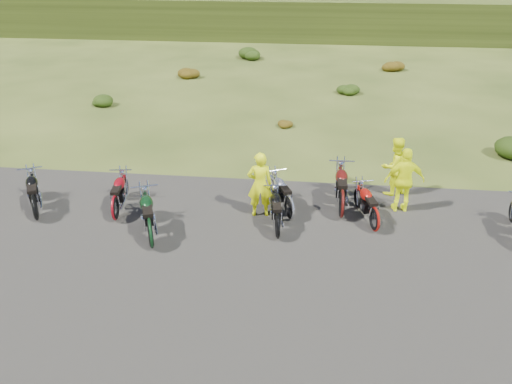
# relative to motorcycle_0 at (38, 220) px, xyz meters

# --- Properties ---
(ground) EXTENTS (300.00, 300.00, 0.00)m
(ground) POSITION_rel_motorcycle_0_xyz_m (6.78, -0.77, 0.00)
(ground) COLOR #2E3D14
(ground) RESTS_ON ground
(gravel_pad) EXTENTS (20.00, 12.00, 0.04)m
(gravel_pad) POSITION_rel_motorcycle_0_xyz_m (6.78, -2.77, 0.00)
(gravel_pad) COLOR black
(gravel_pad) RESTS_ON ground
(hill_slope) EXTENTS (300.00, 45.97, 9.37)m
(hill_slope) POSITION_rel_motorcycle_0_xyz_m (6.78, 49.23, 0.00)
(hill_slope) COLOR #2C3A13
(hill_slope) RESTS_ON ground
(shrub_1) EXTENTS (1.03, 1.03, 0.61)m
(shrub_1) POSITION_rel_motorcycle_0_xyz_m (-2.32, 10.53, 0.31)
(shrub_1) COLOR #1C350D
(shrub_1) RESTS_ON ground
(shrub_2) EXTENTS (1.30, 1.30, 0.77)m
(shrub_2) POSITION_rel_motorcycle_0_xyz_m (0.58, 15.83, 0.38)
(shrub_2) COLOR #5B370B
(shrub_2) RESTS_ON ground
(shrub_3) EXTENTS (1.56, 1.56, 0.92)m
(shrub_3) POSITION_rel_motorcycle_0_xyz_m (3.48, 21.13, 0.46)
(shrub_3) COLOR #1C350D
(shrub_3) RESTS_ON ground
(shrub_4) EXTENTS (0.77, 0.77, 0.45)m
(shrub_4) POSITION_rel_motorcycle_0_xyz_m (6.38, 8.43, 0.23)
(shrub_4) COLOR #5B370B
(shrub_4) RESTS_ON ground
(shrub_5) EXTENTS (1.03, 1.03, 0.61)m
(shrub_5) POSITION_rel_motorcycle_0_xyz_m (9.28, 13.73, 0.31)
(shrub_5) COLOR #1C350D
(shrub_5) RESTS_ON ground
(shrub_6) EXTENTS (1.30, 1.30, 0.77)m
(shrub_6) POSITION_rel_motorcycle_0_xyz_m (12.18, 19.03, 0.38)
(shrub_6) COLOR #5B370B
(shrub_6) RESTS_ON ground
(motorcycle_0) EXTENTS (1.63, 2.19, 1.11)m
(motorcycle_0) POSITION_rel_motorcycle_0_xyz_m (0.00, 0.00, 0.00)
(motorcycle_0) COLOR black
(motorcycle_0) RESTS_ON ground
(motorcycle_1) EXTENTS (0.94, 2.06, 1.04)m
(motorcycle_1) POSITION_rel_motorcycle_0_xyz_m (2.21, 0.25, 0.00)
(motorcycle_1) COLOR maroon
(motorcycle_1) RESTS_ON ground
(motorcycle_2) EXTENTS (1.50, 2.34, 1.16)m
(motorcycle_2) POSITION_rel_motorcycle_0_xyz_m (3.60, -0.99, 0.00)
(motorcycle_2) COLOR black
(motorcycle_2) RESTS_ON ground
(motorcycle_3) EXTENTS (1.42, 2.07, 1.04)m
(motorcycle_3) POSITION_rel_motorcycle_0_xyz_m (7.01, 0.83, 0.00)
(motorcycle_3) COLOR silver
(motorcycle_3) RESTS_ON ground
(motorcycle_4) EXTENTS (0.77, 2.30, 1.20)m
(motorcycle_4) POSITION_rel_motorcycle_0_xyz_m (8.47, 1.08, 0.00)
(motorcycle_4) COLOR #4D0F0C
(motorcycle_4) RESTS_ON ground
(motorcycle_5) EXTENTS (0.92, 2.02, 1.02)m
(motorcycle_5) POSITION_rel_motorcycle_0_xyz_m (6.76, -0.20, 0.00)
(motorcycle_5) COLOR black
(motorcycle_5) RESTS_ON ground
(motorcycle_6) EXTENTS (1.11, 2.00, 1.00)m
(motorcycle_6) POSITION_rel_motorcycle_0_xyz_m (9.31, 0.44, 0.00)
(motorcycle_6) COLOR #9F110B
(motorcycle_6) RESTS_ON ground
(person_middle) EXTENTS (0.76, 0.56, 1.90)m
(person_middle) POSITION_rel_motorcycle_0_xyz_m (6.17, 0.94, 0.95)
(person_middle) COLOR #E8F60C
(person_middle) RESTS_ON ground
(person_right_a) EXTENTS (1.10, 1.03, 1.81)m
(person_right_a) POSITION_rel_motorcycle_0_xyz_m (10.05, 2.73, 0.91)
(person_right_a) COLOR #E8F60C
(person_right_a) RESTS_ON ground
(person_right_b) EXTENTS (1.15, 0.56, 1.91)m
(person_right_b) POSITION_rel_motorcycle_0_xyz_m (10.19, 1.66, 0.95)
(person_right_b) COLOR #E8F60C
(person_right_b) RESTS_ON ground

